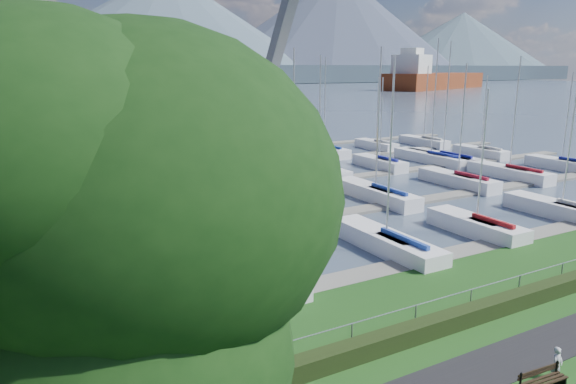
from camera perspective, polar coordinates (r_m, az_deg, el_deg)
path at (r=20.13m, az=22.10°, el=-17.34°), size 160.00×2.00×0.04m
water at (r=274.00m, az=-26.29°, el=10.06°), size 800.00×540.00×0.20m
hedge at (r=21.44m, az=16.68°, el=-13.85°), size 80.00×0.70×0.70m
fence at (r=21.32m, az=16.07°, el=-11.43°), size 80.00×0.04×0.04m
foothill at (r=343.75m, az=-27.06°, el=11.49°), size 900.00×80.00×12.00m
mountains at (r=420.21m, az=-27.08°, el=17.20°), size 1190.00×360.00×115.00m
docks at (r=43.09m, az=-9.01°, el=-0.32°), size 90.00×41.60×0.25m
bench_right at (r=19.01m, az=26.38°, el=-18.31°), size 1.83×0.56×0.85m
person at (r=19.91m, az=27.75°, el=-16.27°), size 0.49×0.36×1.26m
crane at (r=43.28m, az=-0.54°, el=7.37°), size 5.21×13.29×22.35m
cargo_ship_mid at (r=232.97m, az=-21.87°, el=11.05°), size 104.67×23.83×21.50m
cargo_ship_east at (r=274.30m, az=15.79°, el=11.80°), size 82.45×46.40×21.50m
sailboat_fleet at (r=45.11m, az=-14.29°, el=7.30°), size 75.24×49.34×13.67m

